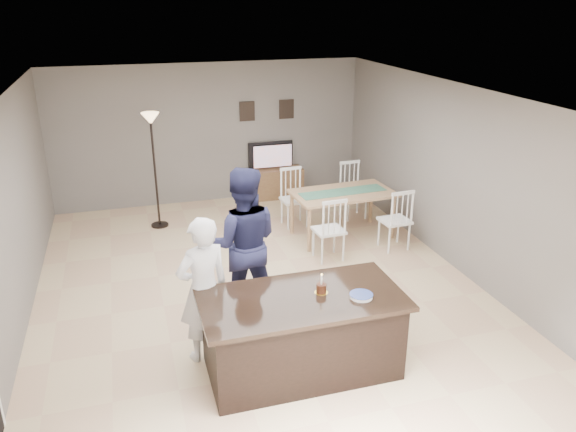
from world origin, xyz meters
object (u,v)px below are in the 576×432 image
object	(u,v)px
kitchen_island	(302,333)
television	(272,156)
man	(243,243)
birthday_cake	(321,288)
plate_stack	(361,296)
dining_table	(343,200)
floor_lamp	(152,140)
woman	(204,290)
tv_console	(273,183)

from	to	relation	value
kitchen_island	television	xyz separation A→B (m)	(1.20, 5.64, 0.41)
kitchen_island	man	world-z (taller)	man
kitchen_island	man	bearing A→B (deg)	103.74
kitchen_island	birthday_cake	world-z (taller)	birthday_cake
plate_stack	dining_table	bearing A→B (deg)	70.97
dining_table	floor_lamp	size ratio (longest dim) A/B	0.98
television	birthday_cake	distance (m)	5.70
dining_table	birthday_cake	bearing A→B (deg)	-119.21
television	birthday_cake	bearing A→B (deg)	80.14
kitchen_island	dining_table	bearing A→B (deg)	61.55
kitchen_island	plate_stack	world-z (taller)	plate_stack
kitchen_island	man	size ratio (longest dim) A/B	1.10
television	woman	size ratio (longest dim) A/B	0.54
tv_console	woman	world-z (taller)	woman
tv_console	woman	distance (m)	5.49
birthday_cake	floor_lamp	world-z (taller)	floor_lamp
plate_stack	floor_lamp	xyz separation A→B (m)	(-1.74, 4.86, 0.66)
birthday_cake	plate_stack	distance (m)	0.43
woman	dining_table	world-z (taller)	woman
tv_console	plate_stack	bearing A→B (deg)	-96.05
plate_stack	man	bearing A→B (deg)	120.89
tv_console	television	world-z (taller)	television
tv_console	man	size ratio (longest dim) A/B	0.61
floor_lamp	dining_table	bearing A→B (deg)	-24.67
dining_table	kitchen_island	bearing A→B (deg)	-122.09
tv_console	man	world-z (taller)	man
woman	dining_table	xyz separation A→B (m)	(2.75, 2.77, -0.19)
kitchen_island	woman	bearing A→B (deg)	149.93
woman	television	bearing A→B (deg)	-131.47
tv_console	woman	xyz separation A→B (m)	(-2.15, -5.02, 0.55)
kitchen_island	tv_console	xyz separation A→B (m)	(1.20, 5.57, -0.15)
tv_console	kitchen_island	bearing A→B (deg)	-102.16
kitchen_island	man	xyz separation A→B (m)	(-0.33, 1.35, 0.52)
plate_stack	kitchen_island	bearing A→B (deg)	162.43
television	dining_table	xyz separation A→B (m)	(0.60, -2.32, -0.21)
television	dining_table	distance (m)	2.40
tv_console	man	bearing A→B (deg)	-109.93
man	dining_table	bearing A→B (deg)	-124.88
television	woman	bearing A→B (deg)	67.10
tv_console	dining_table	bearing A→B (deg)	-75.05
birthday_cake	dining_table	world-z (taller)	birthday_cake
tv_console	plate_stack	world-z (taller)	plate_stack
woman	man	world-z (taller)	man
kitchen_island	floor_lamp	world-z (taller)	floor_lamp
television	man	world-z (taller)	man
man	birthday_cake	world-z (taller)	man
man	birthday_cake	xyz separation A→B (m)	(0.55, -1.32, -0.03)
birthday_cake	kitchen_island	bearing A→B (deg)	-172.73
tv_console	birthday_cake	world-z (taller)	birthday_cake
floor_lamp	plate_stack	bearing A→B (deg)	-70.34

